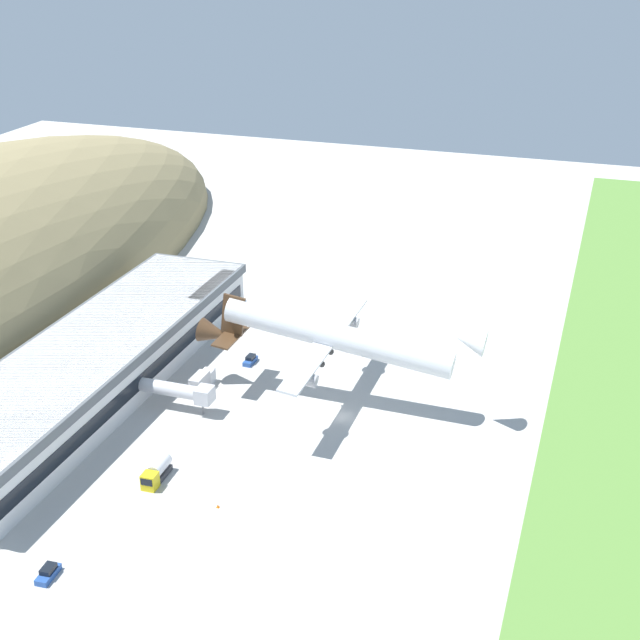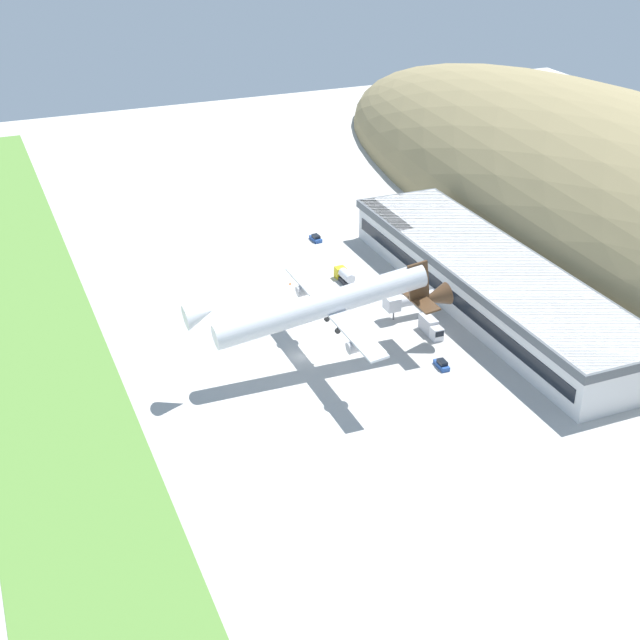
{
  "view_description": "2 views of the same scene",
  "coord_description": "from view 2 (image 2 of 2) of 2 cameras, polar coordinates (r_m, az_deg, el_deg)",
  "views": [
    {
      "loc": [
        -133.08,
        -40.48,
        82.31
      ],
      "look_at": [
        7.76,
        6.89,
        14.86
      ],
      "focal_mm": 50.0,
      "sensor_mm": 36.0,
      "label": 1
    },
    {
      "loc": [
        142.81,
        -55.19,
        89.62
      ],
      "look_at": [
        8.62,
        0.66,
        12.39
      ],
      "focal_mm": 50.0,
      "sensor_mm": 36.0,
      "label": 2
    }
  ],
  "objects": [
    {
      "name": "ground_plane",
      "position": [
        177.4,
        -1.27,
        -2.37
      ],
      "size": [
        404.12,
        404.12,
        0.0
      ],
      "primitive_type": "plane",
      "color": "#B7B5AF"
    },
    {
      "name": "grass_strip_foreground",
      "position": [
        168.74,
        -16.6,
        -5.41
      ],
      "size": [
        363.71,
        26.15,
        0.08
      ],
      "primitive_type": "cube",
      "color": "#568438",
      "rests_on": "ground_plane"
    },
    {
      "name": "terminal_building",
      "position": [
        198.76,
        10.96,
        2.5
      ],
      "size": [
        93.19,
        22.89,
        10.25
      ],
      "color": "silver",
      "rests_on": "ground_plane"
    },
    {
      "name": "jetway_0",
      "position": [
        191.89,
        5.91,
        1.32
      ],
      "size": [
        3.38,
        14.2,
        5.43
      ],
      "color": "silver",
      "rests_on": "ground_plane"
    },
    {
      "name": "cargo_airplane",
      "position": [
        168.23,
        0.46,
        0.94
      ],
      "size": [
        41.45,
        54.18,
        11.17
      ],
      "color": "silver"
    },
    {
      "name": "service_car_0",
      "position": [
        175.12,
        7.8,
        -2.83
      ],
      "size": [
        4.13,
        1.8,
        1.61
      ],
      "color": "#264C99",
      "rests_on": "ground_plane"
    },
    {
      "name": "service_car_1",
      "position": [
        230.24,
        -0.28,
        5.26
      ],
      "size": [
        4.32,
        2.1,
        1.62
      ],
      "color": "#264C99",
      "rests_on": "ground_plane"
    },
    {
      "name": "fuel_truck",
      "position": [
        186.35,
        7.1,
        -0.44
      ],
      "size": [
        7.42,
        2.31,
        3.36
      ],
      "color": "silver",
      "rests_on": "ground_plane"
    },
    {
      "name": "box_truck",
      "position": [
        207.48,
        1.59,
        2.84
      ],
      "size": [
        7.15,
        2.48,
        3.13
      ],
      "color": "gold",
      "rests_on": "ground_plane"
    },
    {
      "name": "traffic_cone_0",
      "position": [
        206.79,
        -1.93,
        2.37
      ],
      "size": [
        0.52,
        0.52,
        0.58
      ],
      "color": "orange",
      "rests_on": "ground_plane"
    }
  ]
}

